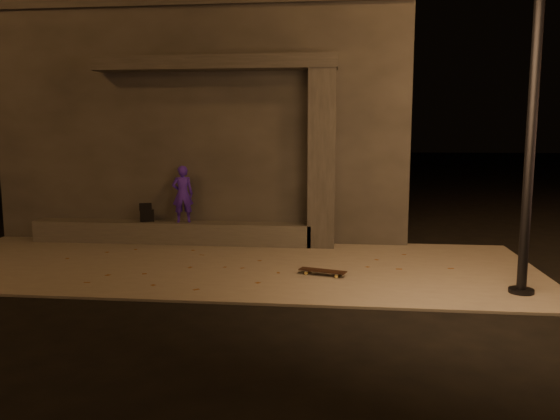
# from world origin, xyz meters

# --- Properties ---
(ground) EXTENTS (120.00, 120.00, 0.00)m
(ground) POSITION_xyz_m (0.00, 0.00, 0.00)
(ground) COLOR black
(ground) RESTS_ON ground
(sidewalk) EXTENTS (11.00, 4.40, 0.04)m
(sidewalk) POSITION_xyz_m (0.00, 2.00, 0.02)
(sidewalk) COLOR slate
(sidewalk) RESTS_ON ground
(building) EXTENTS (9.00, 5.10, 5.22)m
(building) POSITION_xyz_m (-1.00, 6.49, 2.61)
(building) COLOR #32302E
(building) RESTS_ON ground
(ledge) EXTENTS (6.00, 0.55, 0.45)m
(ledge) POSITION_xyz_m (-1.50, 3.75, 0.27)
(ledge) COLOR #494843
(ledge) RESTS_ON sidewalk
(column) EXTENTS (0.55, 0.55, 3.60)m
(column) POSITION_xyz_m (1.70, 3.75, 1.84)
(column) COLOR #32302E
(column) RESTS_ON sidewalk
(canopy) EXTENTS (5.00, 0.70, 0.28)m
(canopy) POSITION_xyz_m (-0.50, 3.80, 3.78)
(canopy) COLOR #32302E
(canopy) RESTS_ON column
(skateboarder) EXTENTS (0.50, 0.40, 1.21)m
(skateboarder) POSITION_xyz_m (-1.23, 3.75, 1.09)
(skateboarder) COLOR #3B1CB9
(skateboarder) RESTS_ON ledge
(backpack) EXTENTS (0.34, 0.27, 0.41)m
(backpack) POSITION_xyz_m (-2.03, 3.75, 0.63)
(backpack) COLOR black
(backpack) RESTS_ON ledge
(skateboard) EXTENTS (0.81, 0.42, 0.09)m
(skateboard) POSITION_xyz_m (1.82, 1.38, 0.11)
(skateboard) COLOR black
(skateboard) RESTS_ON sidewalk
(street_lamp_0) EXTENTS (0.36, 0.36, 7.39)m
(street_lamp_0) POSITION_xyz_m (4.76, 0.71, 4.18)
(street_lamp_0) COLOR black
(street_lamp_0) RESTS_ON ground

